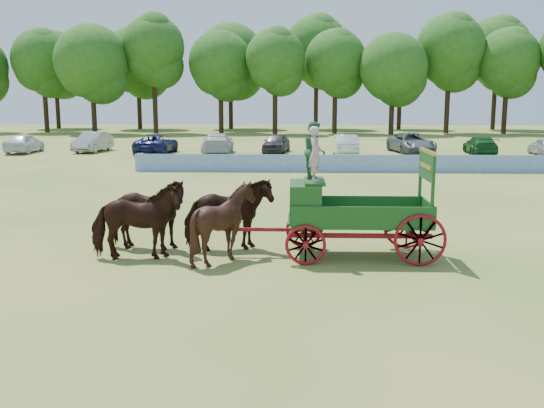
% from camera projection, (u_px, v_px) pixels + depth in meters
% --- Properties ---
extents(ground, '(160.00, 160.00, 0.00)m').
position_uv_depth(ground, '(444.00, 246.00, 18.17)').
color(ground, '#A29449').
rests_on(ground, ground).
extents(horse_lead_left, '(2.62, 1.42, 2.11)m').
position_uv_depth(horse_lead_left, '(136.00, 222.00, 16.42)').
color(horse_lead_left, black).
rests_on(horse_lead_left, ground).
extents(horse_lead_right, '(2.59, 1.35, 2.11)m').
position_uv_depth(horse_lead_right, '(146.00, 214.00, 17.50)').
color(horse_lead_right, black).
rests_on(horse_lead_right, ground).
extents(horse_wheel_left, '(2.20, 2.03, 2.12)m').
position_uv_depth(horse_wheel_left, '(224.00, 222.00, 16.34)').
color(horse_wheel_left, black).
rests_on(horse_wheel_left, ground).
extents(horse_wheel_right, '(2.71, 1.73, 2.11)m').
position_uv_depth(horse_wheel_right, '(228.00, 215.00, 17.42)').
color(horse_wheel_right, black).
rests_on(horse_wheel_right, ground).
extents(farm_dray, '(6.00, 2.00, 3.73)m').
position_uv_depth(farm_dray, '(333.00, 199.00, 16.72)').
color(farm_dray, maroon).
rests_on(farm_dray, ground).
extents(sponsor_banner, '(26.00, 0.08, 1.05)m').
position_uv_depth(sponsor_banner, '(353.00, 163.00, 35.83)').
color(sponsor_banner, '#2041AF').
rests_on(sponsor_banner, ground).
extents(parked_cars, '(47.59, 7.50, 1.63)m').
position_uv_depth(parked_cars, '(294.00, 144.00, 47.74)').
color(parked_cars, silver).
rests_on(parked_cars, ground).
extents(treeline, '(87.86, 22.06, 15.57)m').
position_uv_depth(treeline, '(285.00, 57.00, 76.97)').
color(treeline, '#382314').
rests_on(treeline, ground).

